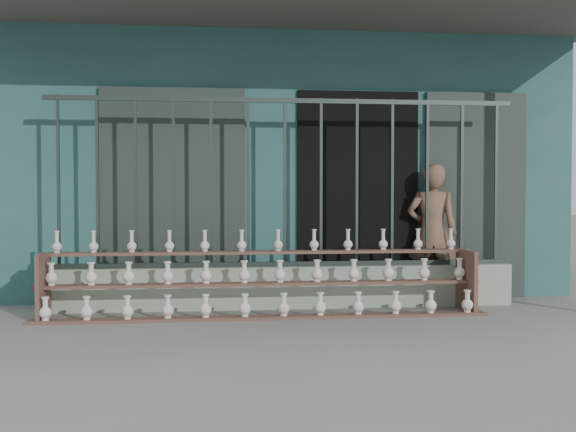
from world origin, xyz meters
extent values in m
plane|color=slate|center=(0.00, 0.00, 0.00)|extent=(60.00, 60.00, 0.00)
cube|color=#275352|center=(0.00, 4.30, 1.60)|extent=(7.00, 5.00, 3.20)
cube|color=black|center=(0.90, 1.82, 1.20)|extent=(1.40, 0.12, 2.40)
cube|color=#1F2926|center=(-1.20, 1.78, 1.20)|extent=(1.60, 0.08, 2.40)
cube|color=#1F2926|center=(2.30, 1.78, 1.20)|extent=(1.20, 0.08, 2.40)
cube|color=#59544C|center=(0.00, 1.20, 3.15)|extent=(7.40, 2.00, 0.12)
cube|color=#90A38C|center=(0.00, 1.30, 0.23)|extent=(5.00, 0.20, 0.45)
cube|color=#283330|center=(-2.35, 1.30, 1.35)|extent=(0.03, 0.03, 1.80)
cube|color=#283330|center=(-1.96, 1.30, 1.35)|extent=(0.03, 0.03, 1.80)
cube|color=#283330|center=(-1.57, 1.30, 1.35)|extent=(0.03, 0.03, 1.80)
cube|color=#283330|center=(-1.18, 1.30, 1.35)|extent=(0.03, 0.03, 1.80)
cube|color=#283330|center=(-0.78, 1.30, 1.35)|extent=(0.03, 0.03, 1.80)
cube|color=#283330|center=(-0.39, 1.30, 1.35)|extent=(0.03, 0.03, 1.80)
cube|color=#283330|center=(0.00, 1.30, 1.35)|extent=(0.03, 0.03, 1.80)
cube|color=#283330|center=(0.39, 1.30, 1.35)|extent=(0.03, 0.03, 1.80)
cube|color=#283330|center=(0.78, 1.30, 1.35)|extent=(0.03, 0.03, 1.80)
cube|color=#283330|center=(1.17, 1.30, 1.35)|extent=(0.03, 0.03, 1.80)
cube|color=#283330|center=(1.57, 1.30, 1.35)|extent=(0.03, 0.03, 1.80)
cube|color=#283330|center=(1.96, 1.30, 1.35)|extent=(0.03, 0.03, 1.80)
cube|color=#283330|center=(2.35, 1.30, 1.35)|extent=(0.03, 0.03, 1.80)
cube|color=#283330|center=(0.00, 1.30, 2.22)|extent=(5.00, 0.04, 0.05)
cube|color=#283330|center=(0.00, 1.30, 0.47)|extent=(5.00, 0.04, 0.05)
cube|color=brown|center=(-0.28, 0.65, 0.01)|extent=(4.50, 0.18, 0.03)
cube|color=brown|center=(-0.28, 0.90, 0.32)|extent=(4.50, 0.18, 0.03)
cube|color=brown|center=(-0.28, 1.15, 0.61)|extent=(4.50, 0.18, 0.03)
cube|color=brown|center=(-2.43, 0.90, 0.32)|extent=(0.04, 0.55, 0.64)
cube|color=brown|center=(1.87, 0.90, 0.32)|extent=(0.04, 0.55, 0.64)
imported|color=brown|center=(1.72, 1.58, 0.78)|extent=(0.65, 0.51, 1.57)
camera|label=1|loc=(-0.85, -6.36, 1.26)|focal=45.00mm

